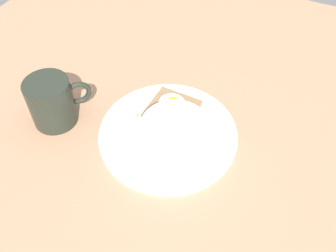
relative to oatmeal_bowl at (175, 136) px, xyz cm
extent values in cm
cube|color=#9F7557|center=(2.55, -2.67, -5.24)|extent=(120.00, 120.00, 2.00)
cylinder|color=white|center=(2.55, -2.67, -3.74)|extent=(26.21, 26.21, 1.00)
torus|color=white|center=(2.55, -2.67, -2.94)|extent=(26.01, 26.01, 0.60)
cylinder|color=white|center=(0.00, 0.00, -0.09)|extent=(11.80, 11.80, 6.31)
torus|color=white|center=(0.00, 0.00, 3.07)|extent=(12.00, 12.00, 0.60)
cylinder|color=#B96376|center=(0.00, 0.00, -0.72)|extent=(10.40, 10.40, 4.64)
ellipsoid|color=#B96376|center=(0.00, 0.00, 1.40)|extent=(9.88, 9.88, 1.20)
ellipsoid|color=#966C4F|center=(-0.85, 0.45, 1.71)|extent=(1.32, 1.66, 0.62)
ellipsoid|color=#A47B5C|center=(0.16, 0.12, 1.65)|extent=(0.95, 1.31, 0.52)
ellipsoid|color=tan|center=(0.25, -0.73, 1.69)|extent=(1.02, 1.46, 0.59)
ellipsoid|color=#956443|center=(2.97, 2.03, 1.71)|extent=(1.63, 1.73, 0.63)
ellipsoid|color=#8B6151|center=(-1.05, -0.37, 1.71)|extent=(1.76, 1.53, 0.64)
ellipsoid|color=olive|center=(-0.21, 0.92, 1.77)|extent=(1.61, 2.01, 0.75)
cube|color=olive|center=(4.02, -7.70, -1.98)|extent=(9.40, 9.40, 0.30)
cube|color=tan|center=(4.02, -7.70, -2.56)|extent=(9.22, 9.22, 1.36)
ellipsoid|color=white|center=(4.02, -7.70, -0.54)|extent=(5.46, 4.71, 2.68)
sphere|color=orange|center=(3.67, -7.28, 0.18)|extent=(2.27, 2.27, 2.27)
cylinder|color=#FBF0C2|center=(8.52, 1.02, -2.81)|extent=(4.36, 4.36, 0.87)
cylinder|color=beige|center=(8.52, 1.02, -2.37)|extent=(0.78, 0.78, 0.12)
cylinder|color=beige|center=(10.88, -2.25, -2.41)|extent=(4.56, 4.43, 1.96)
cylinder|color=#B5B68F|center=(10.88, -2.25, -1.75)|extent=(0.80, 0.79, 0.24)
cylinder|color=#F5E9B0|center=(7.60, 3.97, -2.72)|extent=(3.83, 3.83, 1.06)
cylinder|color=#BFB589|center=(7.60, 3.97, -2.20)|extent=(0.69, 0.69, 0.12)
cylinder|color=#232920|center=(24.34, 2.68, 0.54)|extent=(8.48, 8.48, 9.57)
cylinder|color=#3C2512|center=(24.34, 2.68, 4.18)|extent=(7.21, 7.21, 0.40)
torus|color=#232920|center=(20.79, -1.17, 1.02)|extent=(4.27, 4.51, 5.21)
camera|label=1|loc=(-16.51, 38.07, 50.87)|focal=40.00mm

